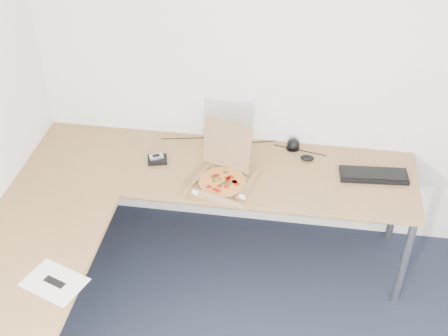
% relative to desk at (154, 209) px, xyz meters
% --- Properties ---
extents(room_shell, '(3.50, 3.50, 2.50)m').
position_rel_desk_xyz_m(room_shell, '(0.82, -0.97, 0.55)').
color(room_shell, white).
rests_on(room_shell, ground).
extents(desk, '(2.50, 2.20, 0.73)m').
position_rel_desk_xyz_m(desk, '(0.00, 0.00, 0.00)').
color(desk, '#9F7442').
rests_on(desk, ground).
extents(pizza_box, '(0.32, 0.38, 0.33)m').
position_rel_desk_xyz_m(pizza_box, '(0.37, 0.26, 0.07)').
color(pizza_box, '#A87C50').
rests_on(pizza_box, desk).
extents(drinking_glass, '(0.07, 0.07, 0.13)m').
position_rel_desk_xyz_m(drinking_glass, '(0.46, 0.57, 0.10)').
color(drinking_glass, white).
rests_on(drinking_glass, desk).
extents(keyboard, '(0.43, 0.18, 0.03)m').
position_rel_desk_xyz_m(keyboard, '(1.30, 0.47, 0.04)').
color(keyboard, black).
rests_on(keyboard, desk).
extents(mouse, '(0.10, 0.08, 0.03)m').
position_rel_desk_xyz_m(mouse, '(0.88, 0.59, 0.05)').
color(mouse, black).
rests_on(mouse, desk).
extents(wallet, '(0.15, 0.13, 0.02)m').
position_rel_desk_xyz_m(wallet, '(-0.08, 0.43, 0.04)').
color(wallet, black).
rests_on(wallet, desk).
extents(phone, '(0.10, 0.08, 0.02)m').
position_rel_desk_xyz_m(phone, '(-0.09, 0.44, 0.06)').
color(phone, '#B2B5BA').
rests_on(phone, wallet).
extents(paper_sheet, '(0.36, 0.31, 0.00)m').
position_rel_desk_xyz_m(paper_sheet, '(-0.36, -0.66, 0.03)').
color(paper_sheet, white).
rests_on(paper_sheet, desk).
extents(dome_speaker, '(0.09, 0.09, 0.08)m').
position_rel_desk_xyz_m(dome_speaker, '(0.78, 0.71, 0.07)').
color(dome_speaker, black).
rests_on(dome_speaker, desk).
extents(cable_bundle, '(0.54, 0.11, 0.01)m').
position_rel_desk_xyz_m(cable_bundle, '(0.42, 0.71, 0.03)').
color(cable_bundle, black).
rests_on(cable_bundle, desk).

